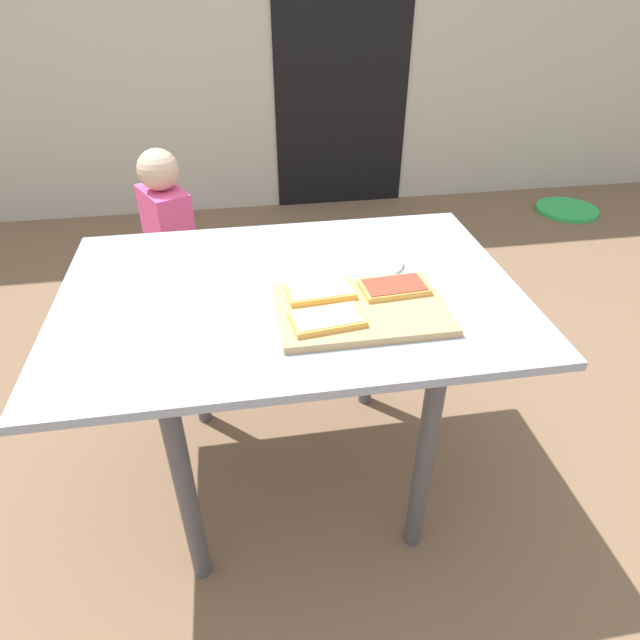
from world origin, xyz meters
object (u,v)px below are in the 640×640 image
object	(u,v)px
pizza_slice_near_left	(327,319)
plate_white_right	(371,262)
child_left	(171,245)
dining_table	(291,319)
cutting_board	(362,309)
pizza_slice_far_right	(394,287)
garden_hose_coil	(567,210)
pizza_slice_far_left	(320,291)

from	to	relation	value
pizza_slice_near_left	plate_white_right	bearing A→B (deg)	58.81
plate_white_right	child_left	xyz separation A→B (m)	(-0.67, 0.72, -0.25)
dining_table	child_left	distance (m)	0.94
cutting_board	plate_white_right	bearing A→B (deg)	70.86
plate_white_right	child_left	size ratio (longest dim) A/B	0.21
dining_table	pizza_slice_near_left	distance (m)	0.25
dining_table	pizza_slice_far_right	world-z (taller)	pizza_slice_far_right
cutting_board	garden_hose_coil	size ratio (longest dim) A/B	1.02
cutting_board	pizza_slice_near_left	distance (m)	0.12
pizza_slice_near_left	child_left	bearing A→B (deg)	114.82
dining_table	cutting_board	bearing A→B (deg)	-41.46
cutting_board	plate_white_right	world-z (taller)	cutting_board
cutting_board	pizza_slice_far_left	world-z (taller)	pizza_slice_far_left
cutting_board	garden_hose_coil	xyz separation A→B (m)	(2.04, 2.16, -0.76)
pizza_slice_far_left	garden_hose_coil	size ratio (longest dim) A/B	0.43
cutting_board	child_left	xyz separation A→B (m)	(-0.58, 0.98, -0.25)
cutting_board	pizza_slice_near_left	bearing A→B (deg)	-150.33
pizza_slice_far_right	plate_white_right	size ratio (longest dim) A/B	0.96
pizza_slice_far_right	cutting_board	bearing A→B (deg)	-148.69
dining_table	garden_hose_coil	xyz separation A→B (m)	(2.21, 2.01, -0.65)
pizza_slice_near_left	plate_white_right	size ratio (longest dim) A/B	0.99
dining_table	pizza_slice_far_right	xyz separation A→B (m)	(0.27, -0.09, 0.13)
plate_white_right	cutting_board	bearing A→B (deg)	-109.14
pizza_slice_far_left	pizza_slice_far_right	world-z (taller)	same
pizza_slice_far_left	pizza_slice_far_right	bearing A→B (deg)	-3.39
pizza_slice_far_left	plate_white_right	xyz separation A→B (m)	(0.18, 0.18, -0.02)
dining_table	pizza_slice_near_left	world-z (taller)	pizza_slice_near_left
pizza_slice_far_left	garden_hose_coil	world-z (taller)	pizza_slice_far_left
pizza_slice_near_left	cutting_board	bearing A→B (deg)	29.67
cutting_board	plate_white_right	xyz separation A→B (m)	(0.09, 0.26, -0.01)
cutting_board	pizza_slice_far_right	size ratio (longest dim) A/B	2.36
child_left	garden_hose_coil	xyz separation A→B (m)	(2.62, 1.18, -0.51)
cutting_board	dining_table	bearing A→B (deg)	138.54
dining_table	pizza_slice_far_left	bearing A→B (deg)	-45.61
pizza_slice_far_left	pizza_slice_far_right	size ratio (longest dim) A/B	1.00
pizza_slice_far_right	garden_hose_coil	world-z (taller)	pizza_slice_far_right
pizza_slice_far_right	child_left	size ratio (longest dim) A/B	0.20
child_left	pizza_slice_far_right	bearing A→B (deg)	-53.26
pizza_slice_near_left	pizza_slice_far_left	size ratio (longest dim) A/B	1.03
child_left	cutting_board	bearing A→B (deg)	-59.35
pizza_slice_near_left	garden_hose_coil	bearing A→B (deg)	46.02
plate_white_right	pizza_slice_far_right	bearing A→B (deg)	-85.51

